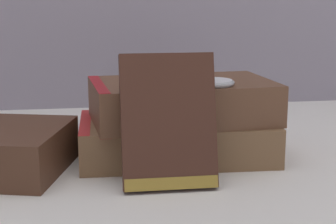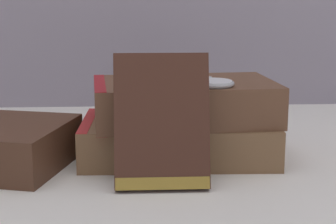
{
  "view_description": "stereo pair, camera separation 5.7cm",
  "coord_description": "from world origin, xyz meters",
  "px_view_note": "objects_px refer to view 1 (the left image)",
  "views": [
    {
      "loc": [
        -0.1,
        -0.58,
        0.19
      ],
      "look_at": [
        -0.01,
        0.01,
        0.06
      ],
      "focal_mm": 60.0,
      "sensor_mm": 36.0,
      "label": 1
    },
    {
      "loc": [
        -0.04,
        -0.59,
        0.19
      ],
      "look_at": [
        -0.01,
        0.01,
        0.06
      ],
      "focal_mm": 60.0,
      "sensor_mm": 36.0,
      "label": 2
    }
  ],
  "objects_px": {
    "book_leaning_front": "(169,127)",
    "reading_glasses": "(126,128)",
    "pocket_watch": "(212,82)",
    "book_flat_bottom": "(171,138)",
    "book_flat_top": "(178,101)"
  },
  "relations": [
    {
      "from": "book_flat_top",
      "to": "pocket_watch",
      "type": "bearing_deg",
      "value": -43.24
    },
    {
      "from": "book_flat_bottom",
      "to": "pocket_watch",
      "type": "height_order",
      "value": "pocket_watch"
    },
    {
      "from": "book_leaning_front",
      "to": "reading_glasses",
      "type": "height_order",
      "value": "book_leaning_front"
    },
    {
      "from": "book_leaning_front",
      "to": "pocket_watch",
      "type": "relative_size",
      "value": 2.69
    },
    {
      "from": "book_leaning_front",
      "to": "reading_glasses",
      "type": "distance_m",
      "value": 0.24
    },
    {
      "from": "pocket_watch",
      "to": "reading_glasses",
      "type": "height_order",
      "value": "pocket_watch"
    },
    {
      "from": "book_flat_bottom",
      "to": "pocket_watch",
      "type": "distance_m",
      "value": 0.09
    },
    {
      "from": "book_flat_bottom",
      "to": "reading_glasses",
      "type": "bearing_deg",
      "value": 108.83
    },
    {
      "from": "book_leaning_front",
      "to": "reading_glasses",
      "type": "relative_size",
      "value": 1.19
    },
    {
      "from": "book_leaning_front",
      "to": "pocket_watch",
      "type": "height_order",
      "value": "book_leaning_front"
    },
    {
      "from": "book_leaning_front",
      "to": "pocket_watch",
      "type": "bearing_deg",
      "value": 47.91
    },
    {
      "from": "book_flat_top",
      "to": "reading_glasses",
      "type": "distance_m",
      "value": 0.17
    },
    {
      "from": "reading_glasses",
      "to": "book_flat_bottom",
      "type": "bearing_deg",
      "value": -89.07
    },
    {
      "from": "pocket_watch",
      "to": "reading_glasses",
      "type": "xyz_separation_m",
      "value": [
        -0.08,
        0.17,
        -0.09
      ]
    },
    {
      "from": "pocket_watch",
      "to": "reading_glasses",
      "type": "relative_size",
      "value": 0.44
    }
  ]
}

